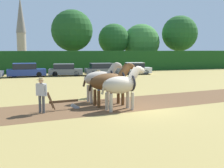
# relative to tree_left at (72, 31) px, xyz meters

# --- Properties ---
(ground_plane) EXTENTS (240.00, 240.00, 0.00)m
(ground_plane) POSITION_rel_tree_left_xyz_m (-1.61, -31.64, -6.18)
(ground_plane) COLOR #998447
(plowed_furrow_strip) EXTENTS (32.21, 8.48, 0.01)m
(plowed_furrow_strip) POSITION_rel_tree_left_xyz_m (-7.71, -30.83, -6.18)
(plowed_furrow_strip) COLOR brown
(plowed_furrow_strip) RESTS_ON ground
(hedgerow) EXTENTS (59.43, 1.92, 3.00)m
(hedgerow) POSITION_rel_tree_left_xyz_m (-1.61, -5.12, -4.69)
(hedgerow) COLOR #194719
(hedgerow) RESTS_ON ground
(tree_left) EXTENTS (6.61, 6.61, 9.50)m
(tree_left) POSITION_rel_tree_left_xyz_m (0.00, 0.00, 0.00)
(tree_left) COLOR brown
(tree_left) RESTS_ON ground
(tree_center_left) EXTENTS (5.37, 5.37, 7.66)m
(tree_center_left) POSITION_rel_tree_left_xyz_m (7.58, 1.76, -1.22)
(tree_center_left) COLOR #423323
(tree_center_left) RESTS_ON ground
(tree_center) EXTENTS (6.52, 6.52, 7.74)m
(tree_center) POSITION_rel_tree_left_xyz_m (12.75, 1.67, -1.72)
(tree_center) COLOR #423323
(tree_center) RESTS_ON ground
(tree_center_right) EXTENTS (6.47, 6.47, 9.35)m
(tree_center_right) POSITION_rel_tree_left_xyz_m (19.94, 0.70, -0.08)
(tree_center_right) COLOR brown
(tree_center_right) RESTS_ON ground
(church_spire) EXTENTS (2.58, 2.58, 16.74)m
(church_spire) POSITION_rel_tree_left_xyz_m (-7.92, 32.92, 2.57)
(church_spire) COLOR gray
(church_spire) RESTS_ON ground
(draft_horse_lead_left) EXTENTS (2.63, 1.21, 2.38)m
(draft_horse_lead_left) POSITION_rel_tree_left_xyz_m (-2.67, -31.50, -4.84)
(draft_horse_lead_left) COLOR #B2A38E
(draft_horse_lead_left) RESTS_ON ground
(draft_horse_lead_right) EXTENTS (3.00, 1.33, 2.49)m
(draft_horse_lead_right) POSITION_rel_tree_left_xyz_m (-2.85, -30.15, -4.81)
(draft_horse_lead_right) COLOR #513319
(draft_horse_lead_right) RESTS_ON ground
(draft_horse_trail_left) EXTENTS (2.71, 1.20, 2.48)m
(draft_horse_trail_left) POSITION_rel_tree_left_xyz_m (-3.04, -28.81, -4.77)
(draft_horse_trail_left) COLOR #B2A38E
(draft_horse_trail_left) RESTS_ON ground
(plow) EXTENTS (1.79, 0.57, 1.13)m
(plow) POSITION_rel_tree_left_xyz_m (-5.45, -30.51, -5.86)
(plow) COLOR #4C331E
(plow) RESTS_ON ground
(farmer_at_plow) EXTENTS (0.52, 0.52, 1.80)m
(farmer_at_plow) POSITION_rel_tree_left_xyz_m (-6.75, -31.00, -5.12)
(farmer_at_plow) COLOR #4C4C4C
(farmer_at_plow) RESTS_ON ground
(farmer_beside_team) EXTENTS (0.46, 0.70, 1.81)m
(farmer_beside_team) POSITION_rel_tree_left_xyz_m (-2.77, -27.15, -5.10)
(farmer_beside_team) COLOR #28334C
(farmer_beside_team) RESTS_ON ground
(parked_car_left) EXTENTS (4.38, 1.82, 1.60)m
(parked_car_left) POSITION_rel_tree_left_xyz_m (-7.33, -10.92, -5.42)
(parked_car_left) COLOR navy
(parked_car_left) RESTS_ON ground
(parked_car_center_left) EXTENTS (4.33, 2.50, 1.47)m
(parked_car_center_left) POSITION_rel_tree_left_xyz_m (-2.74, -11.02, -5.48)
(parked_car_center_left) COLOR #565B66
(parked_car_center_left) RESTS_ON ground
(parked_car_center) EXTENTS (4.46, 1.95, 1.50)m
(parked_car_center) POSITION_rel_tree_left_xyz_m (1.84, -11.36, -5.47)
(parked_car_center) COLOR #565B66
(parked_car_center) RESTS_ON ground
(parked_car_center_right) EXTENTS (4.07, 2.37, 1.52)m
(parked_car_center_right) POSITION_rel_tree_left_xyz_m (6.32, -11.49, -5.46)
(parked_car_center_right) COLOR silver
(parked_car_center_right) RESTS_ON ground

